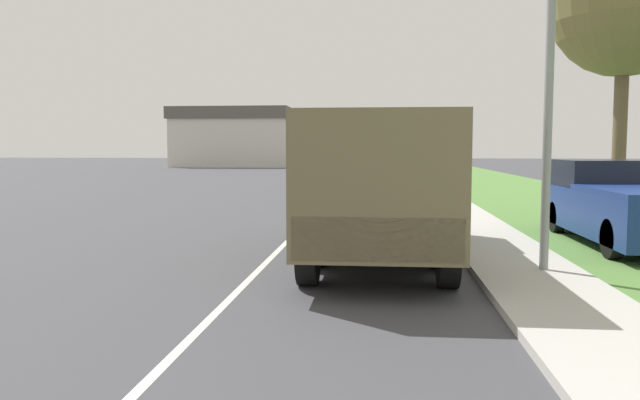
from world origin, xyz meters
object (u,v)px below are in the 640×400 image
pickup_truck (618,204)px  car_nearest_ahead (381,187)px  military_truck (378,178)px  car_second_ahead (371,175)px

pickup_truck → car_nearest_ahead: bearing=120.8°
car_nearest_ahead → military_truck: bearing=-90.3°
military_truck → pickup_truck: (5.25, 2.57, -0.67)m
car_nearest_ahead → car_second_ahead: size_ratio=0.97×
military_truck → car_second_ahead: size_ratio=1.51×
military_truck → car_second_ahead: 19.72m
car_second_ahead → car_nearest_ahead: bearing=-86.6°
military_truck → pickup_truck: size_ratio=1.23×
military_truck → car_nearest_ahead: size_ratio=1.55×
car_second_ahead → pickup_truck: 18.06m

